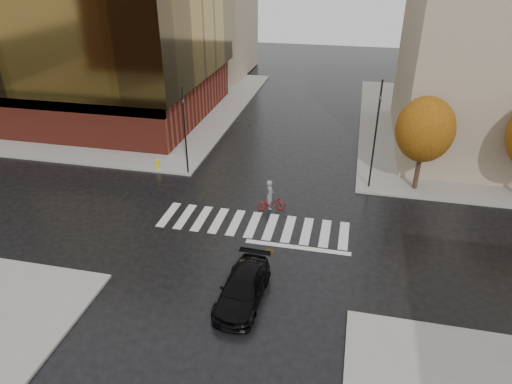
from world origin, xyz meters
TOP-DOWN VIEW (x-y plane):
  - ground at (0.00, 0.00)m, footprint 120.00×120.00m
  - sidewalk_nw at (-21.00, 21.00)m, footprint 30.00×30.00m
  - crosswalk at (0.00, 0.50)m, footprint 12.00×3.00m
  - office_glass at (-22.00, 17.99)m, footprint 27.00×19.00m
  - tree_ne_a at (10.00, 7.40)m, footprint 3.80×3.80m
  - sedan at (1.04, -6.17)m, footprint 2.13×4.86m
  - cyclist at (0.72, 2.50)m, footprint 1.97×1.12m
  - traffic_light_nw at (-6.30, 6.30)m, footprint 0.17×0.14m
  - traffic_light_ne at (6.88, 6.97)m, footprint 0.21×0.23m
  - fire_hydrant at (-8.81, 6.50)m, footprint 0.28×0.28m
  - manhole at (1.52, -2.00)m, footprint 0.69×0.69m

SIDE VIEW (x-z plane):
  - ground at x=0.00m, z-range 0.00..0.00m
  - crosswalk at x=0.00m, z-range 0.00..0.01m
  - manhole at x=1.52m, z-range 0.00..0.01m
  - sidewalk_nw at x=-21.00m, z-range 0.00..0.15m
  - fire_hydrant at x=-8.81m, z-range 0.19..0.98m
  - sedan at x=1.04m, z-range 0.00..1.39m
  - cyclist at x=0.72m, z-range -0.34..1.78m
  - traffic_light_nw at x=-6.30m, z-range 0.52..7.00m
  - tree_ne_a at x=10.00m, z-range 1.20..7.71m
  - traffic_light_ne at x=6.88m, z-range 0.70..8.22m
  - office_glass at x=-22.00m, z-range 0.28..16.28m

